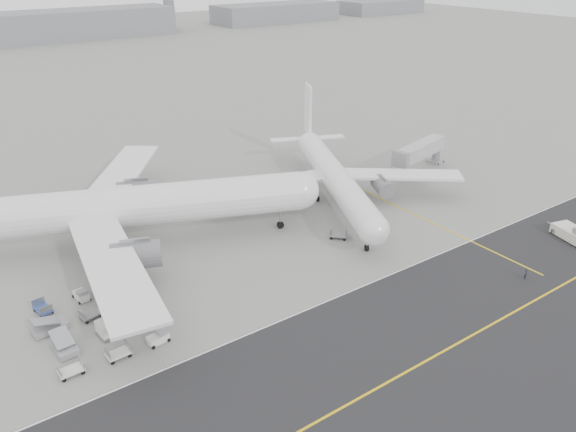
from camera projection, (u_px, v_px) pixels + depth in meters
ground at (313, 295)px, 75.67m from camera, size 700.00×700.00×0.00m
taxiway at (442, 352)px, 65.02m from camera, size 220.00×59.00×0.03m
horizon_buildings at (47, 41)px, 282.91m from camera, size 520.00×28.00×28.00m
airliner_a at (116, 208)px, 85.67m from camera, size 61.81×60.57×22.42m
airliner_b at (334, 176)px, 101.96m from camera, size 45.17×46.24×16.90m
pushback_tug at (575, 234)px, 89.41m from camera, size 4.99×9.33×2.63m
jet_bridge at (420, 151)px, 115.33m from camera, size 17.36×7.05×6.48m
gse_cluster at (99, 327)px, 69.36m from camera, size 20.04×23.66×2.05m
stray_dolly at (338, 238)px, 90.62m from camera, size 3.16×3.18×1.71m
ground_crew_a at (526, 274)px, 78.97m from camera, size 0.69×0.57×1.62m
ground_crew_b at (571, 236)px, 89.50m from camera, size 0.91×0.80×1.58m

